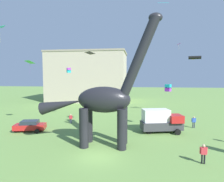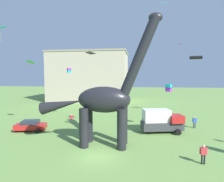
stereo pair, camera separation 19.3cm
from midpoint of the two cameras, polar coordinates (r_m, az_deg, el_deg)
The scene contains 16 objects.
ground_plane at distance 19.53m, azimuth -4.12°, elevation -19.07°, with size 240.00×240.00×0.00m, color #6B9347.
dinosaur_sculpture at distance 21.08m, azimuth -2.35°, elevation -2.61°, with size 13.76×2.92×14.38m.
parked_sedan_left at distance 29.69m, azimuth -23.15°, elevation -9.53°, with size 4.50×2.72×1.55m.
parked_box_truck at distance 27.48m, azimuth 14.78°, elevation -8.62°, with size 5.94×3.35×3.20m.
person_watching_child at distance 19.38m, azimuth 26.11°, elevation -16.28°, with size 0.67×0.29×1.78m.
person_far_spectator at distance 31.39m, azimuth 23.78°, elevation -8.32°, with size 0.65×0.29×1.75m.
person_strolling_adult at distance 32.26m, azimuth -11.99°, elevation -7.89°, with size 0.59×0.26×1.57m.
kite_apex at distance 23.31m, azimuth 15.41°, elevation 24.32°, with size 1.32×1.02×0.35m.
kite_near_high at distance 28.28m, azimuth 16.89°, elevation 0.91°, with size 0.99×0.99×1.03m.
kite_mid_right at distance 31.44m, azimuth -23.17°, elevation 7.99°, with size 1.78×1.63×1.89m.
kite_mid_center at distance 39.78m, azimuth 24.06°, elevation 9.17°, with size 2.30×2.09×0.65m.
kite_far_left at distance 31.80m, azimuth -6.32°, elevation 11.30°, with size 2.04×2.01×0.28m.
kite_near_low at distance 25.06m, azimuth -12.60°, elevation 6.11°, with size 0.61×0.61×0.62m.
kite_high_left at distance 44.42m, azimuth 19.95°, elevation 13.19°, with size 0.83×1.12×1.39m.
kite_trailing at distance 30.14m, azimuth -30.42°, elevation 16.14°, with size 2.02×1.97×2.15m.
background_building_block at distance 60.89m, azimuth -6.73°, elevation 4.34°, with size 24.02×13.89×15.41m.
Camera 2 is at (4.00, -17.47, 7.78)m, focal length 30.33 mm.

